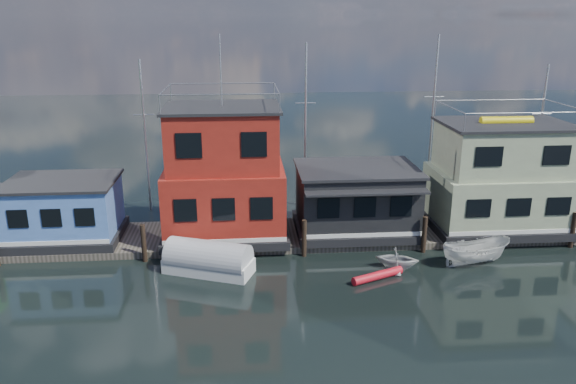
{
  "coord_description": "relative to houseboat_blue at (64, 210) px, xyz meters",
  "views": [
    {
      "loc": [
        -7.3,
        -20.28,
        13.26
      ],
      "look_at": [
        -4.7,
        12.0,
        3.0
      ],
      "focal_mm": 35.0,
      "sensor_mm": 36.0,
      "label": 1
    }
  ],
  "objects": [
    {
      "name": "ground",
      "position": [
        18.0,
        -12.0,
        -2.21
      ],
      "size": [
        160.0,
        160.0,
        0.0
      ],
      "primitive_type": "plane",
      "color": "black",
      "rests_on": "ground"
    },
    {
      "name": "dock",
      "position": [
        18.0,
        0.0,
        -2.01
      ],
      "size": [
        48.0,
        5.0,
        0.4
      ],
      "primitive_type": "cube",
      "color": "#595147",
      "rests_on": "ground"
    },
    {
      "name": "houseboat_blue",
      "position": [
        0.0,
        0.0,
        0.0
      ],
      "size": [
        6.4,
        4.9,
        3.66
      ],
      "color": "black",
      "rests_on": "dock"
    },
    {
      "name": "houseboat_red",
      "position": [
        9.5,
        0.0,
        1.9
      ],
      "size": [
        7.4,
        5.9,
        11.86
      ],
      "color": "black",
      "rests_on": "dock"
    },
    {
      "name": "houseboat_dark",
      "position": [
        17.5,
        -0.02,
        0.21
      ],
      "size": [
        7.4,
        6.1,
        4.06
      ],
      "color": "black",
      "rests_on": "dock"
    },
    {
      "name": "houseboat_green",
      "position": [
        26.5,
        0.0,
        1.34
      ],
      "size": [
        8.4,
        5.9,
        7.03
      ],
      "color": "black",
      "rests_on": "dock"
    },
    {
      "name": "pilings",
      "position": [
        17.67,
        -2.8,
        -1.11
      ],
      "size": [
        42.28,
        0.28,
        2.2
      ],
      "color": "#2D2116",
      "rests_on": "ground"
    },
    {
      "name": "background_masts",
      "position": [
        22.76,
        6.0,
        3.35
      ],
      "size": [
        36.4,
        0.16,
        12.0
      ],
      "color": "silver",
      "rests_on": "ground"
    },
    {
      "name": "red_kayak",
      "position": [
        17.51,
        -6.1,
        -1.98
      ],
      "size": [
        2.95,
        1.62,
        0.44
      ],
      "primitive_type": "cylinder",
      "rotation": [
        0.0,
        1.57,
        0.41
      ],
      "color": "red",
      "rests_on": "ground"
    },
    {
      "name": "tarp_runabout",
      "position": [
        8.66,
        -4.53,
        -1.49
      ],
      "size": [
        5.06,
        3.41,
        1.91
      ],
      "rotation": [
        0.0,
        0.0,
        -0.37
      ],
      "color": "silver",
      "rests_on": "ground"
    },
    {
      "name": "motorboat",
      "position": [
        23.3,
        -4.73,
        -1.44
      ],
      "size": [
        4.11,
        1.96,
        1.53
      ],
      "primitive_type": "imported",
      "rotation": [
        0.0,
        0.0,
        1.69
      ],
      "color": "silver",
      "rests_on": "ground"
    },
    {
      "name": "dinghy_white",
      "position": [
        18.86,
        -4.9,
        -1.59
      ],
      "size": [
        2.84,
        2.64,
        1.22
      ],
      "primitive_type": "imported",
      "rotation": [
        0.0,
        0.0,
        1.25
      ],
      "color": "silver",
      "rests_on": "ground"
    }
  ]
}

